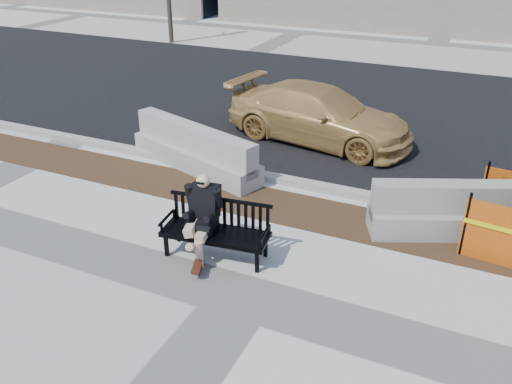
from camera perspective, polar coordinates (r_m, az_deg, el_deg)
ground at (r=7.51m, az=-1.42°, el=-11.02°), size 120.00×120.00×0.00m
mulch_strip at (r=9.52m, az=5.44°, el=-2.15°), size 40.00×1.20×0.02m
asphalt_street at (r=15.07m, az=13.53°, el=8.40°), size 60.00×10.40×0.01m
curb at (r=10.30m, az=7.24°, el=0.46°), size 60.00×0.25×0.12m
bench at (r=8.33m, az=-4.25°, el=-6.78°), size 1.74×0.81×0.89m
seated_man at (r=8.44m, az=-5.56°, el=-6.35°), size 0.67×0.99×1.30m
sedan at (r=12.72m, az=6.60°, el=5.51°), size 4.59×2.42×1.27m
jersey_barrier_left at (r=11.25m, az=-6.43°, el=2.55°), size 3.32×1.67×0.94m
jersey_barrier_right at (r=9.52m, az=21.57°, el=-4.14°), size 3.24×1.88×0.93m
far_tree_left at (r=23.79m, az=-8.98°, el=15.48°), size 2.43×2.43×5.78m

